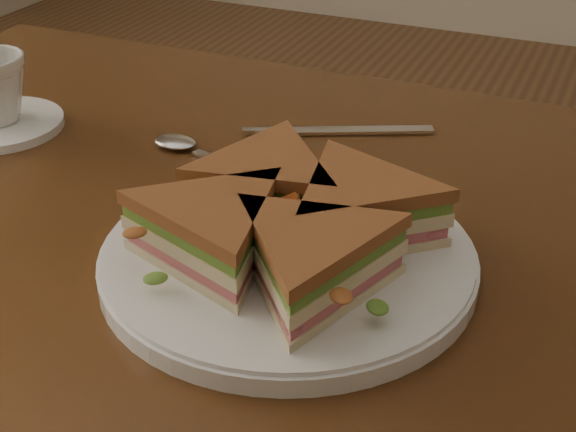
{
  "coord_description": "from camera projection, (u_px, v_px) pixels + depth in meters",
  "views": [
    {
      "loc": [
        0.28,
        -0.56,
        1.13
      ],
      "look_at": [
        0.05,
        -0.05,
        0.8
      ],
      "focal_mm": 50.0,
      "sensor_mm": 36.0,
      "label": 1
    }
  ],
  "objects": [
    {
      "name": "table",
      "position": [
        257.0,
        312.0,
        0.78
      ],
      "size": [
        1.2,
        0.8,
        0.75
      ],
      "color": "#341B0B",
      "rests_on": "ground"
    },
    {
      "name": "plate",
      "position": [
        288.0,
        259.0,
        0.67
      ],
      "size": [
        0.31,
        0.31,
        0.02
      ],
      "primitive_type": "cylinder",
      "color": "white",
      "rests_on": "table"
    },
    {
      "name": "sandwich_wedges",
      "position": [
        288.0,
        221.0,
        0.65
      ],
      "size": [
        0.31,
        0.31,
        0.06
      ],
      "color": "beige",
      "rests_on": "plate"
    },
    {
      "name": "crisps_mound",
      "position": [
        288.0,
        226.0,
        0.65
      ],
      "size": [
        0.09,
        0.09,
        0.05
      ],
      "primitive_type": null,
      "color": "#B64917",
      "rests_on": "plate"
    },
    {
      "name": "spoon",
      "position": [
        191.0,
        149.0,
        0.86
      ],
      "size": [
        0.18,
        0.06,
        0.01
      ],
      "rotation": [
        0.0,
        0.0,
        -0.25
      ],
      "color": "silver",
      "rests_on": "table"
    },
    {
      "name": "knife",
      "position": [
        331.0,
        132.0,
        0.9
      ],
      "size": [
        0.2,
        0.1,
        0.0
      ],
      "rotation": [
        0.0,
        0.0,
        0.44
      ],
      "color": "silver",
      "rests_on": "table"
    }
  ]
}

